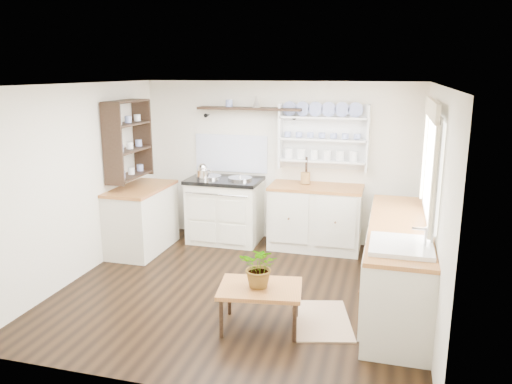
{
  "coord_description": "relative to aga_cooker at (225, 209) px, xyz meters",
  "views": [
    {
      "loc": [
        1.56,
        -5.05,
        2.44
      ],
      "look_at": [
        0.11,
        0.25,
        1.1
      ],
      "focal_mm": 35.0,
      "sensor_mm": 36.0,
      "label": 1
    }
  ],
  "objects": [
    {
      "name": "center_table",
      "position": [
        1.15,
        -2.34,
        -0.1
      ],
      "size": [
        0.86,
        0.67,
        0.43
      ],
      "rotation": [
        0.0,
        0.0,
        0.15
      ],
      "color": "brown",
      "rests_on": "floor"
    },
    {
      "name": "left_shelving",
      "position": [
        -1.12,
        -0.67,
        1.07
      ],
      "size": [
        0.28,
        0.8,
        1.05
      ],
      "primitive_type": "cube",
      "color": "black",
      "rests_on": "wall_left"
    },
    {
      "name": "aga_cooker",
      "position": [
        0.0,
        0.0,
        0.0
      ],
      "size": [
        1.05,
        0.73,
        0.97
      ],
      "color": "white",
      "rests_on": "floor"
    },
    {
      "name": "right_cabinets",
      "position": [
        2.42,
        -1.47,
        -0.02
      ],
      "size": [
        0.62,
        2.43,
        0.9
      ],
      "color": "beige",
      "rests_on": "floor"
    },
    {
      "name": "kettle",
      "position": [
        -0.28,
        -0.12,
        0.57
      ],
      "size": [
        0.19,
        0.19,
        0.23
      ],
      "primitive_type": null,
      "color": "silver",
      "rests_on": "aga_cooker"
    },
    {
      "name": "utensil_crock",
      "position": [
        1.15,
        0.11,
        0.51
      ],
      "size": [
        0.13,
        0.13,
        0.15
      ],
      "primitive_type": "cylinder",
      "color": "#A1733B",
      "rests_on": "back_cabinets"
    },
    {
      "name": "back_cabinets",
      "position": [
        1.32,
        0.03,
        -0.02
      ],
      "size": [
        1.27,
        0.63,
        0.9
      ],
      "color": "beige",
      "rests_on": "floor"
    },
    {
      "name": "wall_back",
      "position": [
        0.72,
        0.33,
        0.67
      ],
      "size": [
        4.0,
        0.02,
        2.3
      ],
      "primitive_type": "cube",
      "color": "silver",
      "rests_on": "ground"
    },
    {
      "name": "wall_left",
      "position": [
        -1.28,
        -1.57,
        0.67
      ],
      "size": [
        0.02,
        3.8,
        2.3
      ],
      "primitive_type": "cube",
      "color": "silver",
      "rests_on": "ground"
    },
    {
      "name": "floor_rug",
      "position": [
        1.71,
        -2.06,
        -0.47
      ],
      "size": [
        0.74,
        0.96,
        0.02
      ],
      "primitive_type": "cube",
      "rotation": [
        0.0,
        0.0,
        0.25
      ],
      "color": "#8E6A52",
      "rests_on": "floor"
    },
    {
      "name": "left_cabinets",
      "position": [
        -0.98,
        -0.67,
        -0.02
      ],
      "size": [
        0.62,
        1.13,
        0.9
      ],
      "color": "beige",
      "rests_on": "floor"
    },
    {
      "name": "belfast_sink",
      "position": [
        2.42,
        -2.22,
        0.32
      ],
      "size": [
        0.55,
        0.6,
        0.45
      ],
      "color": "white",
      "rests_on": "right_cabinets"
    },
    {
      "name": "high_shelf",
      "position": [
        0.32,
        0.21,
        1.43
      ],
      "size": [
        1.5,
        0.29,
        0.16
      ],
      "color": "black",
      "rests_on": "wall_back"
    },
    {
      "name": "wall_right",
      "position": [
        2.72,
        -1.57,
        0.67
      ],
      "size": [
        0.02,
        3.8,
        2.3
      ],
      "primitive_type": "cube",
      "color": "silver",
      "rests_on": "ground"
    },
    {
      "name": "floor",
      "position": [
        0.72,
        -1.57,
        -0.48
      ],
      "size": [
        4.0,
        3.8,
        0.01
      ],
      "primitive_type": "cube",
      "color": "black",
      "rests_on": "ground"
    },
    {
      "name": "window",
      "position": [
        2.67,
        -1.42,
        1.09
      ],
      "size": [
        0.08,
        1.55,
        1.22
      ],
      "color": "white",
      "rests_on": "wall_right"
    },
    {
      "name": "potted_plant",
      "position": [
        1.15,
        -2.34,
        0.16
      ],
      "size": [
        0.4,
        0.36,
        0.41
      ],
      "primitive_type": "imported",
      "rotation": [
        0.0,
        0.0,
        -0.09
      ],
      "color": "#3F7233",
      "rests_on": "center_table"
    },
    {
      "name": "plate_rack",
      "position": [
        1.37,
        0.29,
        1.08
      ],
      "size": [
        1.2,
        0.22,
        0.9
      ],
      "color": "white",
      "rests_on": "wall_back"
    },
    {
      "name": "ceiling",
      "position": [
        0.72,
        -1.57,
        1.82
      ],
      "size": [
        4.0,
        3.8,
        0.01
      ],
      "primitive_type": "cube",
      "color": "white",
      "rests_on": "wall_back"
    }
  ]
}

